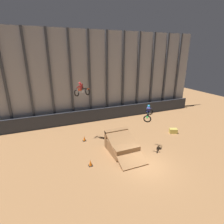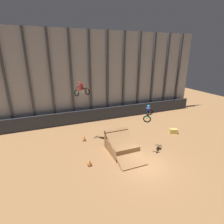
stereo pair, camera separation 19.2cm
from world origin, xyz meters
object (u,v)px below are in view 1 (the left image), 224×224
Objects in this scene: rider_bike_right_air at (148,113)px; hay_bale_trackside at (173,131)px; traffic_cone_arena_edge at (90,163)px; traffic_cone_near_ramp at (84,139)px; dirt_ramp at (121,145)px; rider_bike_left_air at (82,90)px.

rider_bike_right_air reaches higher than hay_bale_trackside.
traffic_cone_near_ramp is at bearing 82.42° from traffic_cone_arena_edge.
dirt_ramp is 7.73× the size of traffic_cone_near_ramp.
rider_bike_left_air is 5.43m from traffic_cone_near_ramp.
dirt_ramp reaches higher than hay_bale_trackside.
rider_bike_left_air reaches higher than hay_bale_trackside.
traffic_cone_near_ramp is 1.00× the size of traffic_cone_arena_edge.
traffic_cone_near_ramp is at bearing 168.31° from hay_bale_trackside.
dirt_ramp is at bearing -50.27° from traffic_cone_near_ramp.
rider_bike_left_air is 1.60× the size of hay_bale_trackside.
traffic_cone_arena_edge is (-5.87, -0.35, -3.68)m from rider_bike_right_air.
rider_bike_left_air reaches higher than dirt_ramp.
rider_bike_right_air is (5.21, -4.44, -1.76)m from rider_bike_left_air.
rider_bike_right_air is 6.79m from hay_bale_trackside.
rider_bike_right_air is 2.93× the size of traffic_cone_near_ramp.
dirt_ramp is at bearing -170.46° from hay_bale_trackside.
rider_bike_right_air is 7.72m from traffic_cone_near_ramp.
rider_bike_right_air is at bearing -158.11° from hay_bale_trackside.
traffic_cone_near_ramp is at bearing -144.58° from rider_bike_left_air.
dirt_ramp is 7.73× the size of traffic_cone_arena_edge.
rider_bike_right_air is (2.36, -0.84, 3.28)m from dirt_ramp.
traffic_cone_arena_edge is at bearing -135.84° from rider_bike_right_air.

